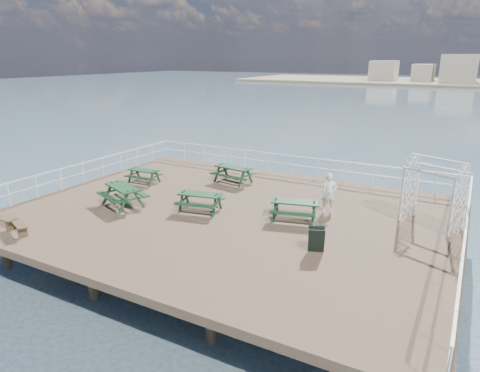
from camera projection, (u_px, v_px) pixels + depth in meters
The scene contains 12 objects.
ground at pixel (231, 215), 18.29m from camera, with size 18.00×14.00×0.30m, color brown.
railing at pixel (256, 177), 20.18m from camera, with size 17.77×13.76×1.10m.
picnic_table_a at pixel (144, 173), 22.29m from camera, with size 1.65×1.34×0.79m.
picnic_table_b at pixel (233, 171), 22.32m from camera, with size 2.18×1.87×0.95m.
picnic_table_c at pixel (295, 206), 17.20m from camera, with size 2.16×1.90×0.90m.
picnic_table_d at pixel (123, 191), 18.85m from camera, with size 2.49×2.27×0.99m.
picnic_table_e at pixel (200, 198), 18.18m from camera, with size 2.08×1.81×0.89m.
flat_bench_near at pixel (18, 225), 16.00m from camera, with size 1.47×0.85×0.42m.
flat_bench_far at pixel (1, 219), 16.48m from camera, with size 1.58×0.42×0.45m.
trellis_arbor at pixel (433, 196), 16.48m from camera, with size 2.44×1.90×2.69m.
sandwich_board at pixel (316, 240), 14.37m from camera, with size 0.65×0.57×0.89m.
person at pixel (329, 193), 17.88m from camera, with size 0.62×0.41×1.71m, color white.
Camera 1 is at (8.64, -14.80, 6.38)m, focal length 32.00 mm.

